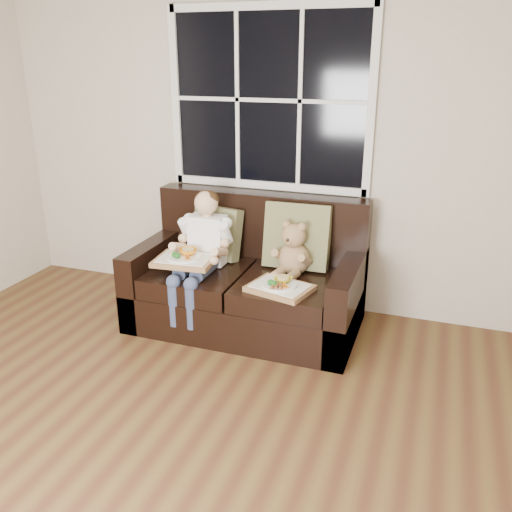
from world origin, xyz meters
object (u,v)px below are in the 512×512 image
at_px(child, 202,243).
at_px(tray_right, 280,287).
at_px(loveseat, 249,285).
at_px(tray_left, 185,259).
at_px(teddy_bear, 293,252).

height_order(child, tray_right, child).
distance_m(loveseat, child, 0.48).
bearing_deg(tray_left, teddy_bear, 16.89).
distance_m(loveseat, tray_right, 0.51).
xyz_separation_m(loveseat, child, (-0.32, -0.12, 0.34)).
bearing_deg(child, loveseat, 20.58).
xyz_separation_m(child, tray_left, (-0.07, -0.16, -0.07)).
distance_m(teddy_bear, tray_right, 0.36).
height_order(loveseat, tray_right, loveseat).
bearing_deg(loveseat, tray_left, -144.28).
xyz_separation_m(teddy_bear, tray_left, (-0.74, -0.29, -0.04)).
xyz_separation_m(loveseat, tray_left, (-0.39, -0.28, 0.27)).
relative_size(child, tray_right, 1.87).
distance_m(teddy_bear, tray_left, 0.79).
xyz_separation_m(teddy_bear, tray_right, (0.00, -0.34, -0.14)).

